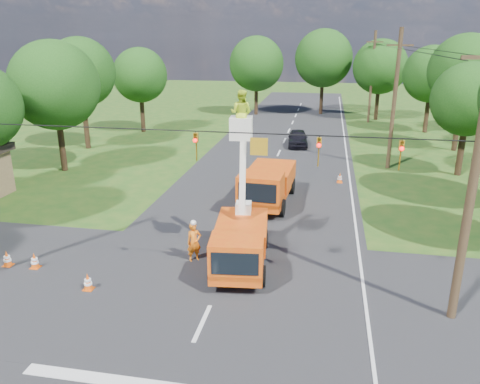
% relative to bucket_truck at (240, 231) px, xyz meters
% --- Properties ---
extents(ground, '(140.00, 140.00, 0.00)m').
position_rel_bucket_truck_xyz_m(ground, '(-0.50, 15.53, -1.62)').
color(ground, '#214F17').
rests_on(ground, ground).
extents(road_main, '(12.00, 100.00, 0.06)m').
position_rel_bucket_truck_xyz_m(road_main, '(-0.50, 15.53, -1.62)').
color(road_main, black).
rests_on(road_main, ground).
extents(road_cross, '(56.00, 10.00, 0.07)m').
position_rel_bucket_truck_xyz_m(road_cross, '(-0.50, -2.47, -1.62)').
color(road_cross, black).
rests_on(road_cross, ground).
extents(edge_line, '(0.12, 90.00, 0.02)m').
position_rel_bucket_truck_xyz_m(edge_line, '(5.10, 15.53, -1.62)').
color(edge_line, silver).
rests_on(edge_line, ground).
extents(bucket_truck, '(2.71, 5.78, 7.42)m').
position_rel_bucket_truck_xyz_m(bucket_truck, '(0.00, 0.00, 0.00)').
color(bucket_truck, '#D95B0F').
rests_on(bucket_truck, ground).
extents(second_truck, '(2.86, 6.54, 2.40)m').
position_rel_bucket_truck_xyz_m(second_truck, '(0.13, 7.95, -0.38)').
color(second_truck, '#D95B0F').
rests_on(second_truck, ground).
extents(ground_worker, '(0.77, 0.73, 1.78)m').
position_rel_bucket_truck_xyz_m(ground_worker, '(-2.07, 0.10, -0.74)').
color(ground_worker, orange).
rests_on(ground_worker, ground).
extents(distant_car, '(2.03, 4.35, 1.44)m').
position_rel_bucket_truck_xyz_m(distant_car, '(0.86, 23.71, -0.90)').
color(distant_car, black).
rests_on(distant_car, ground).
extents(traffic_cone_2, '(0.38, 0.38, 0.71)m').
position_rel_bucket_truck_xyz_m(traffic_cone_2, '(-0.11, 3.52, -1.27)').
color(traffic_cone_2, '#E2510B').
rests_on(traffic_cone_2, ground).
extents(traffic_cone_3, '(0.38, 0.38, 0.71)m').
position_rel_bucket_truck_xyz_m(traffic_cone_3, '(0.99, 7.27, -1.27)').
color(traffic_cone_3, '#E2510B').
rests_on(traffic_cone_3, ground).
extents(traffic_cone_4, '(0.38, 0.38, 0.71)m').
position_rel_bucket_truck_xyz_m(traffic_cone_4, '(-5.44, -3.08, -1.27)').
color(traffic_cone_4, '#E2510B').
rests_on(traffic_cone_4, ground).
extents(traffic_cone_5, '(0.38, 0.38, 0.71)m').
position_rel_bucket_truck_xyz_m(traffic_cone_5, '(-8.53, -1.84, -1.27)').
color(traffic_cone_5, '#E2510B').
rests_on(traffic_cone_5, ground).
extents(traffic_cone_6, '(0.38, 0.38, 0.71)m').
position_rel_bucket_truck_xyz_m(traffic_cone_6, '(-9.81, -1.87, -1.27)').
color(traffic_cone_6, '#E2510B').
rests_on(traffic_cone_6, ground).
extents(traffic_cone_7, '(0.38, 0.38, 0.71)m').
position_rel_bucket_truck_xyz_m(traffic_cone_7, '(4.39, 13.00, -1.27)').
color(traffic_cone_7, '#E2510B').
rests_on(traffic_cone_7, ground).
extents(pole_right_near, '(1.80, 0.30, 10.00)m').
position_rel_bucket_truck_xyz_m(pole_right_near, '(8.00, -2.47, 3.48)').
color(pole_right_near, '#4C3823').
rests_on(pole_right_near, ground).
extents(pole_right_mid, '(1.80, 0.30, 10.00)m').
position_rel_bucket_truck_xyz_m(pole_right_mid, '(8.00, 17.53, 3.48)').
color(pole_right_mid, '#4C3823').
rests_on(pole_right_mid, ground).
extents(pole_right_far, '(1.80, 0.30, 10.00)m').
position_rel_bucket_truck_xyz_m(pole_right_far, '(8.00, 37.53, 3.48)').
color(pole_right_far, '#4C3823').
rests_on(pole_right_far, ground).
extents(signal_span, '(18.00, 0.29, 1.07)m').
position_rel_bucket_truck_xyz_m(signal_span, '(1.72, -2.48, 4.25)').
color(signal_span, black).
rests_on(signal_span, ground).
extents(tree_left_d, '(6.20, 6.20, 9.24)m').
position_rel_bucket_truck_xyz_m(tree_left_d, '(-15.50, 12.53, 4.50)').
color(tree_left_d, '#382616').
rests_on(tree_left_d, ground).
extents(tree_left_e, '(5.80, 5.80, 9.41)m').
position_rel_bucket_truck_xyz_m(tree_left_e, '(-17.30, 19.53, 4.87)').
color(tree_left_e, '#382616').
rests_on(tree_left_e, ground).
extents(tree_left_f, '(5.40, 5.40, 8.40)m').
position_rel_bucket_truck_xyz_m(tree_left_f, '(-15.30, 27.53, 4.06)').
color(tree_left_f, '#382616').
rests_on(tree_left_f, ground).
extents(tree_right_c, '(5.00, 5.00, 7.83)m').
position_rel_bucket_truck_xyz_m(tree_right_c, '(12.70, 16.53, 3.69)').
color(tree_right_c, '#382616').
rests_on(tree_right_c, ground).
extents(tree_right_d, '(6.00, 6.00, 9.70)m').
position_rel_bucket_truck_xyz_m(tree_right_d, '(14.30, 24.53, 5.05)').
color(tree_right_d, '#382616').
rests_on(tree_right_d, ground).
extents(tree_right_e, '(5.60, 5.60, 8.63)m').
position_rel_bucket_truck_xyz_m(tree_right_e, '(13.30, 32.53, 4.19)').
color(tree_right_e, '#382616').
rests_on(tree_right_e, ground).
extents(tree_far_a, '(6.60, 6.60, 9.50)m').
position_rel_bucket_truck_xyz_m(tree_far_a, '(-5.50, 40.53, 4.56)').
color(tree_far_a, '#382616').
rests_on(tree_far_a, ground).
extents(tree_far_b, '(7.00, 7.00, 10.32)m').
position_rel_bucket_truck_xyz_m(tree_far_b, '(2.50, 42.53, 5.18)').
color(tree_far_b, '#382616').
rests_on(tree_far_b, ground).
extents(tree_far_c, '(6.20, 6.20, 9.18)m').
position_rel_bucket_truck_xyz_m(tree_far_c, '(9.00, 39.53, 4.44)').
color(tree_far_c, '#382616').
rests_on(tree_far_c, ground).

